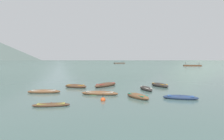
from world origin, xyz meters
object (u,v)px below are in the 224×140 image
at_px(ferry_0, 192,65).
at_px(rowboat_5, 106,85).
at_px(rowboat_0, 44,92).
at_px(rowboat_4, 180,97).
at_px(mooring_buoy, 103,100).
at_px(rowboat_2, 138,96).
at_px(rowboat_1, 100,93).
at_px(rowboat_6, 51,105).
at_px(rowboat_7, 76,86).
at_px(rowboat_8, 160,85).
at_px(ferry_1, 119,63).
at_px(rowboat_3, 146,89).

bearing_deg(ferry_0, rowboat_5, -125.27).
distance_m(rowboat_0, rowboat_4, 15.22).
relative_size(rowboat_4, rowboat_5, 0.86).
relative_size(rowboat_4, mooring_buoy, 4.16).
distance_m(rowboat_2, rowboat_4, 4.21).
bearing_deg(rowboat_1, rowboat_0, 163.36).
relative_size(rowboat_6, ferry_0, 0.30).
relative_size(rowboat_0, rowboat_1, 0.91).
xyz_separation_m(rowboat_7, rowboat_8, (12.05, -0.31, 0.02)).
bearing_deg(mooring_buoy, rowboat_7, 109.11).
height_order(rowboat_6, ferry_1, ferry_1).
relative_size(rowboat_2, ferry_1, 0.29).
bearing_deg(rowboat_8, rowboat_5, 171.65).
height_order(rowboat_2, rowboat_4, rowboat_2).
xyz_separation_m(rowboat_3, rowboat_5, (-4.89, 4.03, 0.03)).
height_order(rowboat_6, rowboat_8, rowboat_8).
relative_size(rowboat_1, rowboat_8, 1.16).
distance_m(rowboat_2, rowboat_3, 5.66).
relative_size(ferry_0, mooring_buoy, 12.43).
bearing_deg(rowboat_2, rowboat_8, 56.89).
height_order(rowboat_6, ferry_0, ferry_0).
distance_m(rowboat_3, rowboat_4, 6.34).
height_order(rowboat_3, rowboat_7, rowboat_7).
bearing_deg(rowboat_0, ferry_1, 78.55).
bearing_deg(rowboat_3, rowboat_8, 45.14).
xyz_separation_m(rowboat_2, rowboat_3, (2.36, 5.14, -0.01)).
xyz_separation_m(rowboat_1, rowboat_2, (3.74, -2.34, 0.02)).
xyz_separation_m(rowboat_6, rowboat_7, (1.26, 10.95, 0.07)).
bearing_deg(rowboat_6, rowboat_2, 17.88).
distance_m(rowboat_4, rowboat_8, 9.06).
bearing_deg(rowboat_1, ferry_1, 80.75).
height_order(ferry_0, ferry_1, same).
height_order(rowboat_3, ferry_0, ferry_0).
relative_size(rowboat_6, ferry_1, 0.27).
relative_size(rowboat_0, ferry_1, 0.34).
relative_size(rowboat_2, mooring_buoy, 3.89).
bearing_deg(rowboat_1, rowboat_6, -131.20).
height_order(rowboat_0, rowboat_5, rowboat_5).
relative_size(rowboat_3, rowboat_4, 0.99).
relative_size(rowboat_0, rowboat_3, 1.12).
relative_size(rowboat_1, rowboat_6, 1.36).
distance_m(rowboat_4, mooring_buoy, 7.70).
xyz_separation_m(rowboat_0, rowboat_7, (3.39, 4.08, 0.03)).
bearing_deg(ferry_0, rowboat_2, -121.36).
relative_size(rowboat_2, rowboat_4, 0.93).
relative_size(rowboat_8, ferry_1, 0.32).
relative_size(rowboat_8, mooring_buoy, 4.37).
bearing_deg(rowboat_2, rowboat_3, 65.33).
bearing_deg(mooring_buoy, rowboat_2, 14.51).
bearing_deg(rowboat_0, rowboat_4, -20.07).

